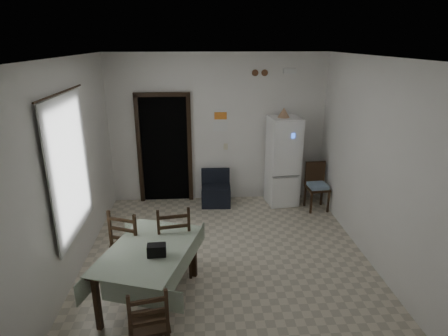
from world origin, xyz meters
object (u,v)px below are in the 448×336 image
navy_seat (216,188)px  dining_chair_far_left (132,241)px  dining_chair_far_right (173,239)px  dining_table (150,275)px  corner_chair (317,187)px  fridge (283,161)px  dining_chair_near_head (149,321)px

navy_seat → dining_chair_far_left: size_ratio=0.66×
navy_seat → dining_chair_far_right: dining_chair_far_right is taller
navy_seat → dining_table: bearing=-105.9°
navy_seat → dining_chair_far_left: dining_chair_far_left is taller
corner_chair → dining_table: size_ratio=0.65×
dining_chair_far_right → corner_chair: bearing=-152.8°
dining_chair_far_right → dining_table: bearing=57.3°
corner_chair → dining_chair_far_right: (-2.61, -1.91, 0.08)m
corner_chair → fridge: bearing=145.6°
fridge → dining_chair_far_left: bearing=-146.0°
dining_chair_far_left → dining_chair_far_right: 0.56m
dining_chair_near_head → dining_chair_far_right: bearing=-107.1°
fridge → dining_table: fridge is taller
dining_chair_near_head → navy_seat: bearing=-113.8°
fridge → navy_seat: (-1.31, 0.00, -0.53)m
navy_seat → dining_chair_far_left: 2.59m
corner_chair → dining_chair_far_right: 3.23m
corner_chair → navy_seat: bearing=165.4°
fridge → corner_chair: (0.61, -0.36, -0.41)m
dining_chair_far_right → dining_chair_near_head: bearing=75.0°
fridge → corner_chair: 0.82m
navy_seat → corner_chair: 1.95m
fridge → navy_seat: 1.41m
navy_seat → corner_chair: corner_chair is taller
dining_chair_far_left → dining_chair_far_right: size_ratio=0.96×
navy_seat → dining_chair_near_head: dining_chair_near_head is taller
dining_chair_far_left → dining_table: bearing=139.5°
dining_chair_near_head → fridge: bearing=-130.9°
corner_chair → dining_table: corner_chair is taller
dining_table → dining_chair_far_left: dining_chair_far_left is taller
corner_chair → dining_table: bearing=-143.1°
dining_table → dining_chair_near_head: dining_chair_near_head is taller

